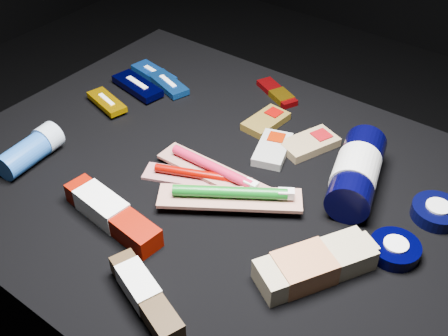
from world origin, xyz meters
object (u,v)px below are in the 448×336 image
Objects in this scene: lotion_bottle at (357,172)px; bodywash_bottle at (313,265)px; deodorant_stick at (31,150)px; toothpaste_carton_red at (109,212)px.

lotion_bottle reaches higher than bodywash_bottle.
deodorant_stick is (-0.56, -0.08, 0.01)m from bodywash_bottle.
lotion_bottle reaches higher than toothpaste_carton_red.
lotion_bottle is 1.86× the size of deodorant_stick.
deodorant_stick reaches higher than toothpaste_carton_red.
deodorant_stick is at bearing -166.86° from lotion_bottle.
bodywash_bottle is 0.94× the size of toothpaste_carton_red.
lotion_bottle is 1.20× the size of toothpaste_carton_red.
bodywash_bottle is at bearing -96.04° from lotion_bottle.
bodywash_bottle is 0.56m from deodorant_stick.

